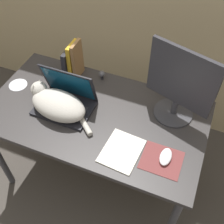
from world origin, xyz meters
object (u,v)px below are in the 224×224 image
at_px(computer_mouse, 166,157).
at_px(webcam, 102,74).
at_px(laptop, 66,100).
at_px(cat, 57,104).
at_px(book_row, 73,60).
at_px(notepad, 122,151).
at_px(external_monitor, 180,85).
at_px(cd_disc, 18,85).

height_order(computer_mouse, webcam, webcam).
height_order(laptop, computer_mouse, laptop).
bearing_deg(cat, book_row, 101.41).
distance_m(cat, notepad, 0.47).
height_order(laptop, book_row, book_row).
xyz_separation_m(computer_mouse, webcam, (-0.56, 0.45, 0.02)).
height_order(external_monitor, notepad, external_monitor).
relative_size(external_monitor, notepad, 1.82).
xyz_separation_m(notepad, cd_disc, (-0.82, 0.23, -0.00)).
height_order(computer_mouse, book_row, book_row).
relative_size(cat, external_monitor, 1.00).
height_order(notepad, cd_disc, notepad).
xyz_separation_m(book_row, cd_disc, (-0.29, -0.24, -0.11)).
distance_m(computer_mouse, book_row, 0.87).
bearing_deg(webcam, book_row, -173.68).
bearing_deg(cat, cd_disc, 163.53).
relative_size(book_row, notepad, 1.02).
bearing_deg(notepad, cd_disc, 164.55).
bearing_deg(webcam, notepad, -56.17).
bearing_deg(notepad, external_monitor, 62.85).
relative_size(laptop, computer_mouse, 3.04).
xyz_separation_m(cat, computer_mouse, (0.68, -0.07, -0.05)).
distance_m(external_monitor, webcam, 0.57).
distance_m(laptop, external_monitor, 0.68).
relative_size(external_monitor, cd_disc, 3.84).
distance_m(laptop, webcam, 0.33).
height_order(laptop, webcam, laptop).
bearing_deg(laptop, webcam, 71.43).
bearing_deg(cd_disc, book_row, 39.56).
height_order(book_row, webcam, book_row).
relative_size(webcam, cd_disc, 0.55).
height_order(external_monitor, cd_disc, external_monitor).
xyz_separation_m(computer_mouse, book_row, (-0.75, 0.42, 0.10)).
xyz_separation_m(external_monitor, notepad, (-0.19, -0.37, -0.23)).
distance_m(laptop, book_row, 0.31).
distance_m(computer_mouse, notepad, 0.23).
xyz_separation_m(laptop, book_row, (-0.09, 0.29, 0.07)).
distance_m(external_monitor, book_row, 0.73).
bearing_deg(cat, webcam, 71.38).
distance_m(cat, external_monitor, 0.71).
relative_size(laptop, cat, 0.75).
relative_size(computer_mouse, webcam, 1.71).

